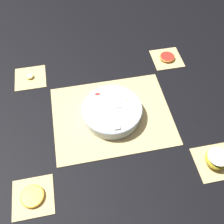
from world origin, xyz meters
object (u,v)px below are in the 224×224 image
at_px(apple_half, 217,159).
at_px(grapefruit_slice, 167,57).
at_px(orange_slice_whole, 33,196).
at_px(fruit_salad_bowl, 112,111).
at_px(banana_coin_single, 30,77).

bearing_deg(apple_half, grapefruit_slice, 90.00).
bearing_deg(apple_half, orange_slice_whole, -180.00).
bearing_deg(grapefruit_slice, orange_slice_whole, -139.64).
bearing_deg(apple_half, fruit_salad_bowl, 139.64).
relative_size(orange_slice_whole, grapefruit_slice, 1.09).
height_order(fruit_salad_bowl, apple_half, fruit_salad_bowl).
xyz_separation_m(orange_slice_whole, banana_coin_single, (0.00, 0.57, -0.00)).
bearing_deg(orange_slice_whole, grapefruit_slice, 40.36).
relative_size(apple_half, orange_slice_whole, 1.02).
distance_m(apple_half, banana_coin_single, 0.89).
xyz_separation_m(fruit_salad_bowl, apple_half, (0.34, -0.29, -0.01)).
bearing_deg(grapefruit_slice, fruit_salad_bowl, -139.53).
bearing_deg(orange_slice_whole, fruit_salad_bowl, 40.26).
height_order(apple_half, orange_slice_whole, apple_half).
distance_m(fruit_salad_bowl, apple_half, 0.44).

